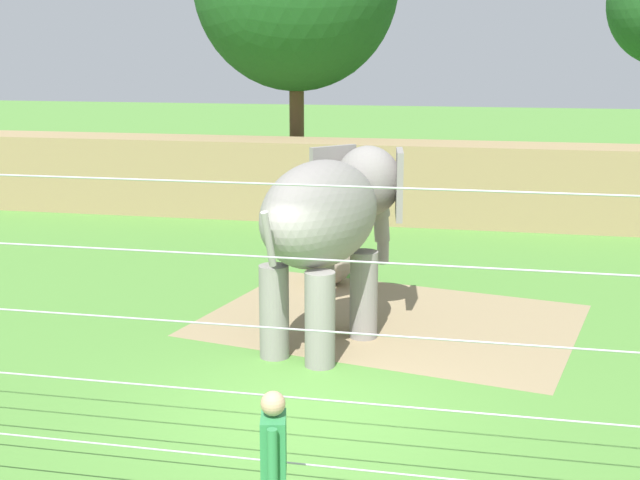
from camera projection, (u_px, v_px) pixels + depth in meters
ground_plane at (309, 413)px, 10.98m from camera, size 120.00×120.00×0.00m
dirt_patch at (391, 320)px, 14.74m from camera, size 6.92×5.64×0.01m
embankment_wall at (413, 182)px, 22.96m from camera, size 36.00×1.80×2.13m
elephant at (330, 219)px, 13.27m from camera, size 2.24×3.92×3.00m
enrichment_ball at (329, 259)px, 16.91m from camera, size 1.00×1.00×1.00m
cable_fence at (250, 350)px, 8.16m from camera, size 12.84×0.26×3.52m
zookeeper at (274, 470)px, 7.58m from camera, size 0.30×0.58×1.67m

